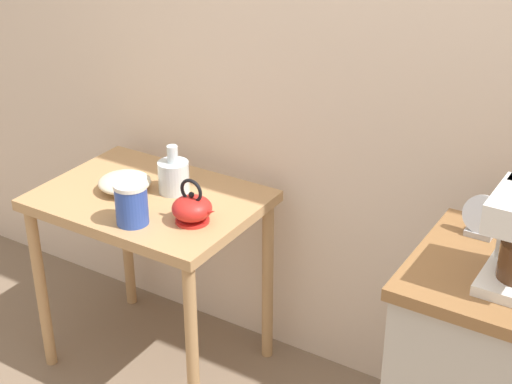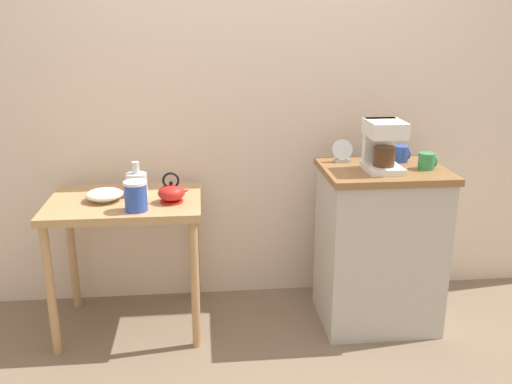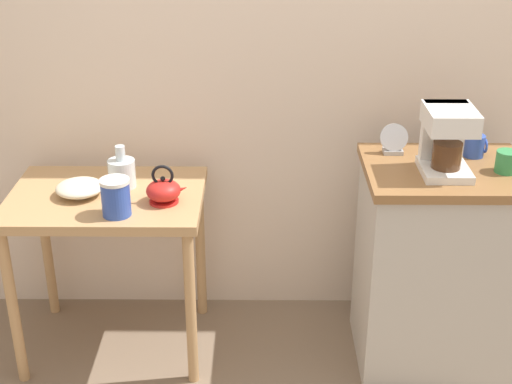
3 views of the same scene
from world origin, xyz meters
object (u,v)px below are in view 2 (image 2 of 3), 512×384
glass_carafe_vase (137,183)px  mug_tall_green (427,161)px  teakettle (172,193)px  canister_enamel (136,196)px  coffee_maker (383,143)px  table_clock (342,152)px  bowl_stoneware (104,194)px  mug_blue (401,154)px

glass_carafe_vase → mug_tall_green: 1.53m
glass_carafe_vase → mug_tall_green: bearing=-7.1°
teakettle → canister_enamel: (-0.17, -0.11, 0.02)m
teakettle → coffee_maker: coffee_maker is taller
teakettle → table_clock: size_ratio=1.35×
glass_carafe_vase → canister_enamel: glass_carafe_vase is taller
mug_tall_green → bowl_stoneware: bearing=176.6°
teakettle → mug_blue: 1.25m
bowl_stoneware → teakettle: 0.35m
coffee_maker → glass_carafe_vase: bearing=171.8°
table_clock → bowl_stoneware: bearing=-176.0°
bowl_stoneware → coffee_maker: coffee_maker is taller
canister_enamel → mug_tall_green: mug_tall_green is taller
mug_tall_green → table_clock: size_ratio=0.74×
mug_blue → table_clock: size_ratio=0.71×
table_clock → teakettle: bearing=-170.7°
teakettle → glass_carafe_vase: (-0.19, 0.15, 0.01)m
glass_carafe_vase → coffee_maker: 1.31m
mug_blue → table_clock: table_clock is taller
canister_enamel → mug_tall_green: bearing=2.9°
mug_tall_green → coffee_maker: bearing=178.8°
bowl_stoneware → canister_enamel: (0.18, -0.17, 0.04)m
coffee_maker → mug_tall_green: coffee_maker is taller
bowl_stoneware → coffee_maker: size_ratio=0.74×
coffee_maker → mug_tall_green: size_ratio=2.83×
mug_blue → coffee_maker: bearing=-135.4°
glass_carafe_vase → table_clock: bearing=0.0°
table_clock → mug_blue: bearing=-4.7°
mug_blue → teakettle: bearing=-174.3°
glass_carafe_vase → coffee_maker: size_ratio=0.69×
table_clock → canister_enamel: bearing=-166.4°
coffee_maker → table_clock: 0.26m
bowl_stoneware → teakettle: size_ratio=1.15×
bowl_stoneware → mug_tall_green: size_ratio=2.10×
teakettle → mug_blue: bearing=5.7°
coffee_maker → mug_blue: size_ratio=2.92×
bowl_stoneware → table_clock: size_ratio=1.55×
mug_tall_green → glass_carafe_vase: bearing=172.9°
mug_blue → table_clock: (-0.32, 0.03, 0.01)m
teakettle → coffee_maker: bearing=-1.7°
canister_enamel → mug_tall_green: 1.50m
coffee_maker → table_clock: coffee_maker is taller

